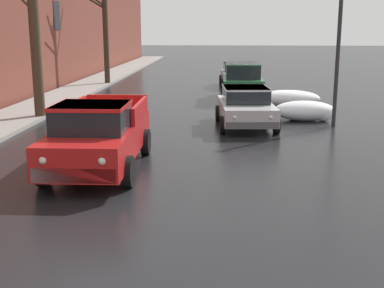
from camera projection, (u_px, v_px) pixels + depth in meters
The scene contains 10 objects.
left_sidewalk_slab at pixel (28, 112), 21.14m from camera, with size 2.41×80.00×0.14m, color gray.
snow_bank_along_left_kerb at pixel (306, 111), 19.41m from camera, with size 2.37×1.14×0.76m.
snow_bank_near_corner_right at pixel (287, 99), 22.78m from camera, with size 2.88×1.17×0.76m.
bare_tree_mid_block at pixel (34, 18), 18.96m from camera, with size 3.17×1.35×7.41m.
bare_tree_far_down_block at pixel (104, 23), 30.59m from camera, with size 2.07×1.60×7.02m.
pickup_truck_red_approaching_near_lane at pixel (98, 135), 12.57m from camera, with size 2.18×5.10×1.76m.
sedan_silver_parked_kerbside_close at pixel (246, 106), 18.13m from camera, with size 2.20×4.00×1.42m.
suv_green_parked_kerbside_mid at pixel (242, 80), 24.86m from camera, with size 2.07×4.63×1.82m.
sedan_grey_parked_far_down_block at pixel (237, 74), 30.40m from camera, with size 2.15×4.03×1.42m.
street_lamp_post at pixel (339, 40), 17.60m from camera, with size 0.44×0.24×5.42m.
Camera 1 is at (1.57, -2.49, 3.50)m, focal length 47.46 mm.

